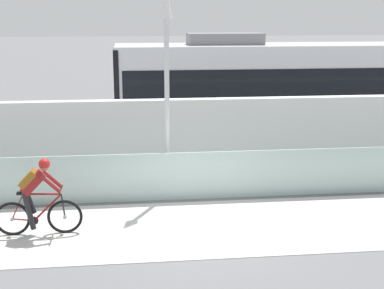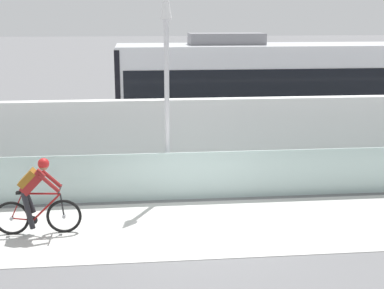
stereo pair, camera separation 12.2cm
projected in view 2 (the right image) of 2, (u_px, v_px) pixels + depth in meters
ground_plane at (196, 227)px, 11.71m from camera, size 200.00×200.00×0.00m
bike_path_deck at (196, 227)px, 11.71m from camera, size 32.00×3.20×0.01m
glass_parapet at (188, 176)px, 13.37m from camera, size 32.00×0.05×1.18m
concrete_barrier_wall at (181, 139)px, 14.99m from camera, size 32.00×0.36×2.19m
tram_rail_near at (175, 155)px, 17.64m from camera, size 32.00×0.08×0.01m
tram_rail_far at (171, 145)px, 19.03m from camera, size 32.00×0.08×0.01m
tram at (284, 92)px, 18.28m from camera, size 11.06×2.54×3.81m
cyclist_on_bike at (36, 197)px, 11.19m from camera, size 1.77×0.58×1.61m
lamp_post_antenna at (167, 63)px, 12.98m from camera, size 0.28×0.28×5.20m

